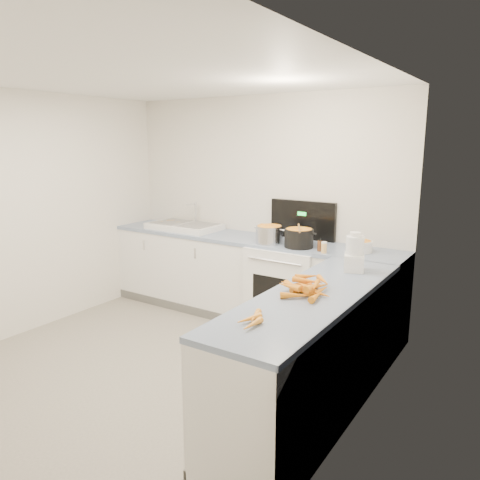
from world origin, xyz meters
The scene contains 19 objects.
floor centered at (0.00, 0.00, 0.00)m, with size 3.50×4.00×0.00m, color gray, non-canonical shape.
ceiling centered at (0.00, 0.00, 2.50)m, with size 3.50×4.00×0.00m, color silver, non-canonical shape.
wall_back centered at (0.00, 2.00, 1.25)m, with size 3.50×2.50×0.00m, color silver, non-canonical shape.
wall_left centered at (-1.75, 0.00, 1.25)m, with size 4.00×2.50×0.00m, color silver, non-canonical shape.
wall_right centered at (1.75, 0.00, 1.25)m, with size 4.00×2.50×0.00m, color silver, non-canonical shape.
counter_back centered at (0.00, 1.70, 0.47)m, with size 3.50×0.62×0.94m.
counter_right centered at (1.45, 0.30, 0.47)m, with size 0.62×2.20×0.94m.
stove centered at (0.55, 1.69, 0.47)m, with size 0.76×0.65×1.36m.
sink centered at (-0.90, 1.70, 0.98)m, with size 0.86×0.52×0.31m.
steel_pot centered at (0.37, 1.56, 1.02)m, with size 0.28×0.28×0.21m, color silver.
black_pot centered at (0.71, 1.56, 1.02)m, with size 0.29×0.29×0.21m, color black.
wooden_spoon centered at (0.71, 1.56, 1.14)m, with size 0.02×0.02×0.43m, color #AD7A47.
mixing_bowl centered at (1.29, 1.71, 1.00)m, with size 0.24×0.24×0.11m, color white.
extract_bottle centered at (0.95, 1.52, 0.99)m, with size 0.04×0.04×0.11m, color #593319.
spice_jar centered at (1.02, 1.47, 0.99)m, with size 0.05×0.05×0.09m, color #E5B266.
food_processor centered at (1.48, 1.03, 1.08)m, with size 0.21×0.23×0.32m.
carrot_pile centered at (1.40, 0.28, 0.98)m, with size 0.38×0.48×0.10m.
peeled_carrots centered at (1.37, -0.41, 0.96)m, with size 0.13×0.29×0.04m.
peelings centered at (-1.14, 1.73, 1.02)m, with size 0.23×0.21×0.01m.
Camera 1 is at (2.73, -2.63, 2.00)m, focal length 35.00 mm.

